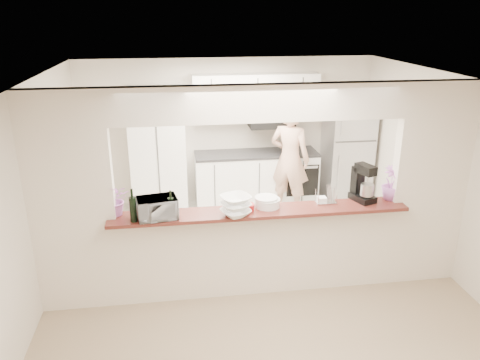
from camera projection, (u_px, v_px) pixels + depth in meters
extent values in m
plane|color=tan|center=(258.00, 290.00, 5.72)|extent=(6.00, 6.00, 0.00)
cube|color=beige|center=(240.00, 234.00, 7.16)|extent=(5.00, 2.90, 0.01)
cube|color=white|center=(72.00, 206.00, 5.01)|extent=(0.90, 0.15, 2.50)
cube|color=white|center=(429.00, 186.00, 5.57)|extent=(0.90, 0.15, 2.50)
cube|color=white|center=(261.00, 103.00, 4.93)|extent=(3.20, 0.15, 0.40)
cube|color=white|center=(259.00, 252.00, 5.54)|extent=(3.20, 0.15, 1.05)
cube|color=brown|center=(260.00, 212.00, 5.31)|extent=(3.40, 0.38, 0.04)
cube|color=white|center=(158.00, 150.00, 7.71)|extent=(0.90, 0.60, 2.10)
cube|color=white|center=(256.00, 180.00, 8.14)|extent=(2.10, 0.60, 0.90)
cube|color=#303032|center=(256.00, 154.00, 7.98)|extent=(2.10, 0.62, 0.04)
cube|color=white|center=(256.00, 97.00, 7.77)|extent=(2.10, 0.35, 0.75)
cube|color=black|center=(271.00, 123.00, 7.85)|extent=(0.75, 0.45, 0.12)
cube|color=black|center=(303.00, 181.00, 7.94)|extent=(0.55, 0.02, 0.55)
cube|color=silver|center=(347.00, 155.00, 8.17)|extent=(0.75, 0.70, 1.70)
imported|color=pink|center=(115.00, 200.00, 5.11)|extent=(0.34, 0.30, 0.36)
cylinder|color=black|center=(133.00, 209.00, 4.97)|extent=(0.07, 0.07, 0.28)
cylinder|color=black|center=(132.00, 193.00, 4.91)|extent=(0.03, 0.03, 0.10)
cylinder|color=black|center=(171.00, 209.00, 5.03)|extent=(0.07, 0.07, 0.25)
cylinder|color=black|center=(170.00, 194.00, 4.97)|extent=(0.02, 0.02, 0.08)
imported|color=#A5A5AA|center=(157.00, 208.00, 5.06)|extent=(0.47, 0.36, 0.23)
imported|color=white|center=(236.00, 206.00, 5.11)|extent=(0.42, 0.42, 0.23)
cylinder|color=white|center=(266.00, 202.00, 5.37)|extent=(0.26, 0.26, 0.11)
cylinder|color=white|center=(266.00, 197.00, 5.35)|extent=(0.27, 0.27, 0.01)
cylinder|color=white|center=(268.00, 203.00, 5.37)|extent=(0.27, 0.27, 0.09)
cylinder|color=white|center=(268.00, 199.00, 5.36)|extent=(0.29, 0.29, 0.01)
cylinder|color=maroon|center=(247.00, 207.00, 5.29)|extent=(0.16, 0.16, 0.08)
cylinder|color=beige|center=(263.00, 202.00, 5.42)|extent=(0.16, 0.16, 0.07)
cube|color=silver|center=(326.00, 202.00, 5.50)|extent=(0.24, 0.14, 0.01)
cube|color=white|center=(326.00, 199.00, 5.49)|extent=(0.10, 0.10, 0.06)
cube|color=black|center=(362.00, 198.00, 5.55)|extent=(0.28, 0.35, 0.08)
cube|color=black|center=(358.00, 179.00, 5.57)|extent=(0.16, 0.14, 0.32)
cube|color=black|center=(366.00, 169.00, 5.42)|extent=(0.21, 0.29, 0.11)
cylinder|color=#B7B7BC|center=(367.00, 190.00, 5.46)|extent=(0.15, 0.15, 0.14)
imported|color=#D374D7|center=(392.00, 183.00, 5.54)|extent=(0.29, 0.29, 0.41)
imported|color=#D6A68B|center=(290.00, 160.00, 7.67)|extent=(0.80, 0.74, 1.83)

